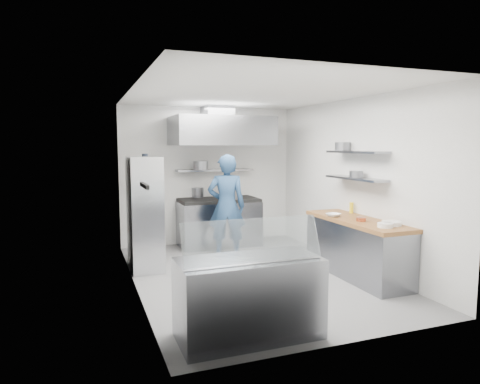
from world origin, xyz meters
name	(u,v)px	position (x,y,z in m)	size (l,w,h in m)	color
floor	(253,275)	(0.00, 0.00, 0.00)	(5.00, 5.00, 0.00)	slate
ceiling	(254,94)	(0.00, 0.00, 2.80)	(5.00, 5.00, 0.00)	silver
wall_back	(208,176)	(0.00, 2.50, 1.40)	(3.60, 0.02, 2.80)	white
wall_front	(349,209)	(0.00, -2.50, 1.40)	(3.60, 0.02, 2.80)	white
wall_left	(134,191)	(-1.80, 0.00, 1.40)	(5.00, 0.02, 2.80)	white
wall_right	(353,183)	(1.80, 0.00, 1.40)	(5.00, 0.02, 2.80)	white
gas_range	(219,223)	(0.10, 2.10, 0.45)	(1.60, 0.80, 0.90)	gray
cooktop	(219,200)	(0.10, 2.10, 0.93)	(1.57, 0.78, 0.06)	black
stock_pot_left	(198,192)	(-0.23, 2.48, 1.06)	(0.25, 0.25, 0.20)	slate
stock_pot_mid	(230,193)	(0.30, 1.96, 1.08)	(0.37, 0.37, 0.24)	slate
stock_pot_right	(232,194)	(0.38, 2.10, 1.04)	(0.28, 0.28, 0.16)	slate
over_range_shelf	(215,170)	(0.10, 2.34, 1.52)	(1.60, 0.30, 0.04)	gray
shelf_pot_a	(201,165)	(-0.25, 2.14, 1.63)	(0.29, 0.29, 0.18)	slate
extractor_hood	(221,131)	(0.10, 1.93, 2.30)	(1.90, 1.15, 0.55)	gray
hood_duct	(217,112)	(0.10, 2.15, 2.68)	(0.55, 0.55, 0.24)	slate
red_firebox	(148,176)	(-1.25, 2.44, 1.42)	(0.22, 0.10, 0.26)	red
chef	(226,206)	(-0.05, 1.17, 0.93)	(0.68, 0.45, 1.87)	navy
wire_rack	(145,213)	(-1.53, 0.96, 0.93)	(0.50, 0.90, 1.85)	silver
rack_bin_a	(145,221)	(-1.53, 0.93, 0.80)	(0.16, 0.20, 0.18)	white
rack_bin_b	(140,187)	(-1.53, 1.47, 1.30)	(0.12, 0.16, 0.14)	yellow
rack_jar	(145,159)	(-1.48, 1.12, 1.80)	(0.10, 0.10, 0.18)	black
knife_strip	(144,186)	(-1.78, -0.90, 1.55)	(0.04, 0.55, 0.05)	black
prep_counter_base	(356,249)	(1.48, -0.60, 0.42)	(0.62, 2.00, 0.84)	gray
prep_counter_top	(357,221)	(1.48, -0.60, 0.87)	(0.65, 2.04, 0.06)	#96612E
plate_stack_a	(391,223)	(1.61, -1.22, 0.93)	(0.27, 0.27, 0.06)	white
plate_stack_b	(385,225)	(1.43, -1.31, 0.93)	(0.21, 0.21, 0.06)	white
copper_pan	(361,219)	(1.41, -0.79, 0.93)	(0.14, 0.14, 0.06)	#BD5A35
squeeze_bottle	(351,208)	(1.73, -0.08, 0.99)	(0.07, 0.07, 0.18)	yellow
mixing_bowl	(333,215)	(1.25, -0.29, 0.93)	(0.22, 0.22, 0.05)	white
wall_shelf_lower	(355,178)	(1.64, -0.30, 1.50)	(0.30, 1.30, 0.04)	gray
wall_shelf_upper	(356,152)	(1.64, -0.30, 1.92)	(0.30, 1.30, 0.04)	gray
shelf_pot_c	(356,174)	(1.64, -0.32, 1.57)	(0.21, 0.21, 0.10)	slate
shelf_pot_d	(343,146)	(1.69, 0.16, 2.01)	(0.26, 0.26, 0.14)	slate
display_case	(249,298)	(-0.87, -2.00, 0.42)	(1.50, 0.70, 0.85)	gray
display_glass	(253,240)	(-0.87, -2.12, 1.07)	(1.47, 0.02, 0.45)	silver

